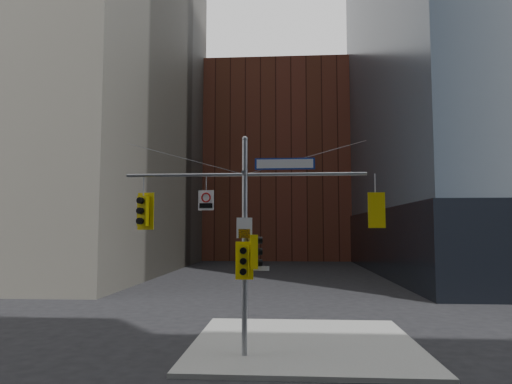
# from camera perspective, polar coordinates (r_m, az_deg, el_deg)

# --- Properties ---
(ground) EXTENTS (160.00, 160.00, 0.00)m
(ground) POSITION_cam_1_polar(r_m,az_deg,el_deg) (13.69, -2.29, -22.48)
(ground) COLOR black
(ground) RESTS_ON ground
(sidewalk_corner) EXTENTS (8.00, 8.00, 0.15)m
(sidewalk_corner) POSITION_cam_1_polar(r_m,az_deg,el_deg) (17.47, 6.08, -18.28)
(sidewalk_corner) COLOR gray
(sidewalk_corner) RESTS_ON ground
(brick_midrise) EXTENTS (26.00, 20.00, 28.00)m
(brick_midrise) POSITION_cam_1_polar(r_m,az_deg,el_deg) (71.66, 2.69, 3.15)
(brick_midrise) COLOR brown
(brick_midrise) RESTS_ON ground
(signal_assembly) EXTENTS (8.00, 0.80, 7.30)m
(signal_assembly) POSITION_cam_1_polar(r_m,az_deg,el_deg) (15.03, -1.42, -3.81)
(signal_assembly) COLOR gray
(signal_assembly) RESTS_ON ground
(traffic_light_west_arm) EXTENTS (0.59, 0.54, 1.26)m
(traffic_light_west_arm) POSITION_cam_1_polar(r_m,az_deg,el_deg) (15.74, -13.92, -2.32)
(traffic_light_west_arm) COLOR yellow
(traffic_light_west_arm) RESTS_ON ground
(traffic_light_east_arm) EXTENTS (0.55, 0.43, 1.14)m
(traffic_light_east_arm) POSITION_cam_1_polar(r_m,az_deg,el_deg) (15.25, 14.72, -2.23)
(traffic_light_east_arm) COLOR yellow
(traffic_light_east_arm) RESTS_ON ground
(traffic_light_pole_side) EXTENTS (0.48, 0.41, 1.10)m
(traffic_light_pole_side) POSITION_cam_1_polar(r_m,az_deg,el_deg) (15.03, -0.18, -7.46)
(traffic_light_pole_side) COLOR yellow
(traffic_light_pole_side) RESTS_ON ground
(traffic_light_pole_front) EXTENTS (0.58, 0.46, 1.22)m
(traffic_light_pole_front) POSITION_cam_1_polar(r_m,az_deg,el_deg) (14.79, -1.53, -8.60)
(traffic_light_pole_front) COLOR yellow
(traffic_light_pole_front) RESTS_ON ground
(street_sign_blade) EXTENTS (1.98, 0.08, 0.39)m
(street_sign_blade) POSITION_cam_1_polar(r_m,az_deg,el_deg) (15.12, 3.62, 3.54)
(street_sign_blade) COLOR navy
(street_sign_blade) RESTS_ON ground
(regulatory_sign_arm) EXTENTS (0.53, 0.11, 0.67)m
(regulatory_sign_arm) POSITION_cam_1_polar(r_m,az_deg,el_deg) (15.21, -6.27, -0.96)
(regulatory_sign_arm) COLOR silver
(regulatory_sign_arm) RESTS_ON ground
(regulatory_sign_pole) EXTENTS (0.51, 0.09, 0.67)m
(regulatory_sign_pole) POSITION_cam_1_polar(r_m,az_deg,el_deg) (14.91, -1.47, -4.58)
(regulatory_sign_pole) COLOR silver
(regulatory_sign_pole) RESTS_ON ground
(street_blade_ew) EXTENTS (0.71, 0.04, 0.14)m
(street_blade_ew) POSITION_cam_1_polar(r_m,az_deg,el_deg) (15.05, 0.30, -9.54)
(street_blade_ew) COLOR silver
(street_blade_ew) RESTS_ON ground
(street_blade_ns) EXTENTS (0.12, 0.76, 0.15)m
(street_blade_ns) POSITION_cam_1_polar(r_m,az_deg,el_deg) (15.54, -1.28, -9.90)
(street_blade_ns) COLOR #145926
(street_blade_ns) RESTS_ON ground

